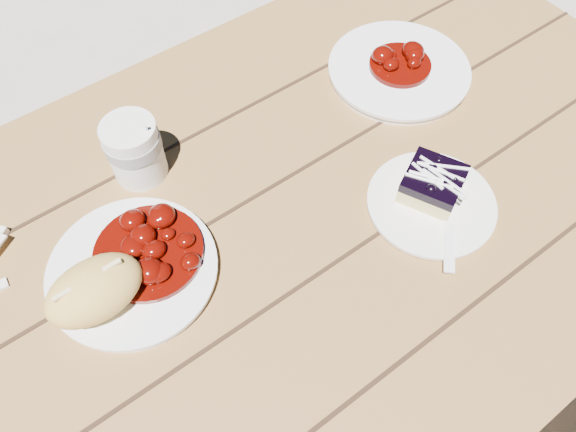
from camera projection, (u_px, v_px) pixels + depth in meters
picnic_table at (146, 375)px, 0.86m from camera, size 2.00×1.55×0.75m
main_plate at (133, 271)px, 0.77m from camera, size 0.23×0.23×0.02m
goulash_stew at (146, 247)px, 0.76m from camera, size 0.15×0.15×0.04m
bread_roll at (94, 290)px, 0.71m from camera, size 0.13×0.09×0.07m
dessert_plate at (431, 204)px, 0.84m from camera, size 0.19×0.19×0.01m
blueberry_cake at (433, 183)px, 0.82m from camera, size 0.11×0.11×0.05m
fork_dessert at (449, 234)px, 0.80m from camera, size 0.13×0.13×0.00m
coffee_cup at (135, 150)px, 0.83m from camera, size 0.08×0.08×0.10m
second_plate at (399, 71)px, 0.99m from camera, size 0.24×0.24×0.02m
second_stew at (401, 58)px, 0.96m from camera, size 0.11×0.11×0.04m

